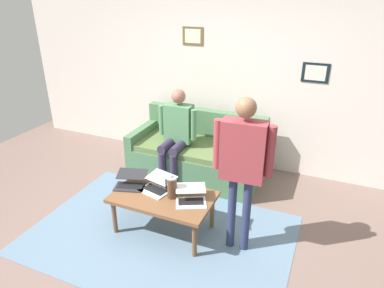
# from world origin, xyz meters

# --- Properties ---
(ground_plane) EXTENTS (7.68, 7.68, 0.00)m
(ground_plane) POSITION_xyz_m (0.00, 0.00, 0.00)
(ground_plane) COLOR #765F57
(area_rug) EXTENTS (2.81, 1.89, 0.01)m
(area_rug) POSITION_xyz_m (0.10, -0.14, 0.00)
(area_rug) COLOR slate
(area_rug) RESTS_ON ground_plane
(back_wall) EXTENTS (7.04, 0.11, 2.70)m
(back_wall) POSITION_xyz_m (-0.00, -2.20, 1.35)
(back_wall) COLOR silver
(back_wall) RESTS_ON ground_plane
(couch) EXTENTS (1.82, 0.88, 0.88)m
(couch) POSITION_xyz_m (0.25, -1.57, 0.31)
(couch) COLOR #4B744E
(couch) RESTS_ON ground_plane
(coffee_table) EXTENTS (1.09, 0.64, 0.45)m
(coffee_table) POSITION_xyz_m (0.10, -0.24, 0.40)
(coffee_table) COLOR brown
(coffee_table) RESTS_ON ground_plane
(laptop_left) EXTENTS (0.42, 0.43, 0.12)m
(laptop_left) POSITION_xyz_m (-0.21, -0.26, 0.49)
(laptop_left) COLOR silver
(laptop_left) RESTS_ON coffee_table
(laptop_center) EXTENTS (0.39, 0.41, 0.14)m
(laptop_center) POSITION_xyz_m (0.22, -0.32, 0.49)
(laptop_center) COLOR silver
(laptop_center) RESTS_ON coffee_table
(laptop_right) EXTENTS (0.41, 0.40, 0.13)m
(laptop_right) POSITION_xyz_m (0.53, -0.28, 0.49)
(laptop_right) COLOR #28282D
(laptop_right) RESTS_ON coffee_table
(french_press) EXTENTS (0.13, 0.11, 0.27)m
(french_press) POSITION_xyz_m (0.00, -0.25, 0.57)
(french_press) COLOR #4C3323
(french_press) RESTS_ON coffee_table
(person_standing) EXTENTS (0.58, 0.21, 1.63)m
(person_standing) POSITION_xyz_m (-0.73, -0.29, 1.04)
(person_standing) COLOR navy
(person_standing) RESTS_ON ground_plane
(person_seated) EXTENTS (0.55, 0.51, 1.28)m
(person_seated) POSITION_xyz_m (0.47, -1.34, 0.73)
(person_seated) COLOR #332B45
(person_seated) RESTS_ON ground_plane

